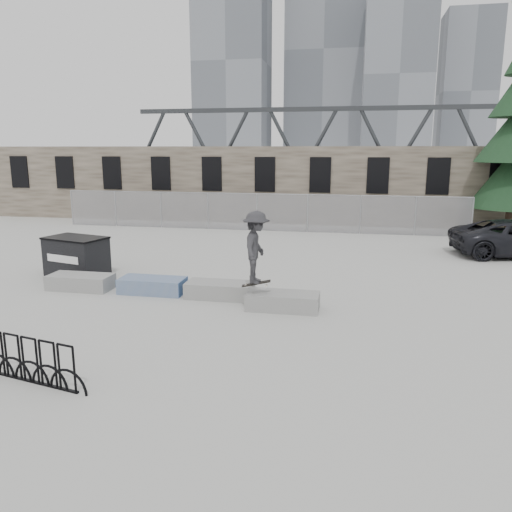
# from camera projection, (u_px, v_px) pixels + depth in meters

# --- Properties ---
(ground) EXTENTS (120.00, 120.00, 0.00)m
(ground) POSITION_uv_depth(u_px,v_px,m) (179.00, 295.00, 15.22)
(ground) COLOR #A3A39E
(ground) RESTS_ON ground
(stone_wall) EXTENTS (36.00, 2.58, 4.50)m
(stone_wall) POSITION_uv_depth(u_px,v_px,m) (269.00, 184.00, 30.32)
(stone_wall) COLOR brown
(stone_wall) RESTS_ON ground
(chainlink_fence) EXTENTS (22.06, 0.06, 2.02)m
(chainlink_fence) POSITION_uv_depth(u_px,v_px,m) (257.00, 211.00, 26.99)
(chainlink_fence) COLOR gray
(chainlink_fence) RESTS_ON ground
(planter_far_left) EXTENTS (2.00, 0.90, 0.47)m
(planter_far_left) POSITION_uv_depth(u_px,v_px,m) (81.00, 281.00, 15.80)
(planter_far_left) COLOR #979795
(planter_far_left) RESTS_ON ground
(planter_center_left) EXTENTS (2.00, 0.90, 0.47)m
(planter_center_left) POSITION_uv_depth(u_px,v_px,m) (153.00, 285.00, 15.39)
(planter_center_left) COLOR #315594
(planter_center_left) RESTS_ON ground
(planter_center_right) EXTENTS (2.00, 0.90, 0.47)m
(planter_center_right) POSITION_uv_depth(u_px,v_px,m) (220.00, 289.00, 14.90)
(planter_center_right) COLOR #979795
(planter_center_right) RESTS_ON ground
(planter_offset) EXTENTS (2.00, 0.90, 0.47)m
(planter_offset) POSITION_uv_depth(u_px,v_px,m) (283.00, 300.00, 13.81)
(planter_offset) COLOR #979795
(planter_offset) RESTS_ON ground
(dumpster) EXTENTS (2.33, 1.76, 1.36)m
(dumpster) POSITION_uv_depth(u_px,v_px,m) (77.00, 256.00, 17.43)
(dumpster) COLOR black
(dumpster) RESTS_ON ground
(skyline_towers) EXTENTS (58.00, 28.00, 48.00)m
(skyline_towers) POSITION_uv_depth(u_px,v_px,m) (328.00, 66.00, 101.01)
(skyline_towers) COLOR slate
(skyline_towers) RESTS_ON ground
(truss_bridge) EXTENTS (70.00, 3.00, 9.80)m
(truss_bridge) POSITION_uv_depth(u_px,v_px,m) (394.00, 150.00, 65.22)
(truss_bridge) COLOR #2D3033
(truss_bridge) RESTS_ON ground
(skateboarder) EXTENTS (0.81, 1.28, 2.09)m
(skateboarder) POSITION_uv_depth(u_px,v_px,m) (256.00, 247.00, 13.46)
(skateboarder) COLOR #2F2E31
(skateboarder) RESTS_ON ground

